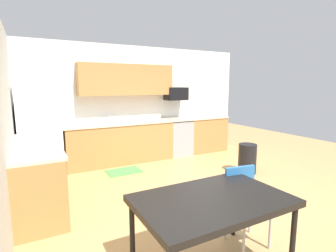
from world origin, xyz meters
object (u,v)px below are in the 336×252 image
Objects in this scene: chair_near_table at (245,199)px; refrigerator at (40,133)px; microwave at (176,94)px; dining_table at (212,204)px; oven_range at (178,137)px; trash_bin at (247,159)px.

refrigerator is at bearing 118.54° from chair_near_table.
microwave is 4.48m from dining_table.
refrigerator is 2.01× the size of chair_near_table.
trash_bin is at bearing -74.86° from oven_range.
refrigerator is 4.15m from trash_bin.
dining_table reaches higher than trash_bin.
chair_near_table is (0.67, 0.25, -0.20)m from dining_table.
trash_bin is at bearing 43.90° from chair_near_table.
trash_bin is at bearing 38.75° from dining_table.
oven_range is 1.69× the size of microwave.
chair_near_table is (-1.25, -3.61, 0.05)m from oven_range.
refrigerator reaches higher than chair_near_table.
refrigerator is at bearing -176.75° from microwave.
refrigerator is 3.25m from microwave.
oven_range is 4.32m from dining_table.
dining_table is 3.14m from trash_bin.
oven_range is 1.11m from microwave.
chair_near_table is (-1.25, -3.71, -1.06)m from microwave.
microwave is at bearing 3.25° from refrigerator.
chair_near_table is (1.92, -3.53, -0.35)m from refrigerator.
oven_range is (3.17, 0.08, -0.40)m from refrigerator.
dining_table is at bearing -115.73° from microwave.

